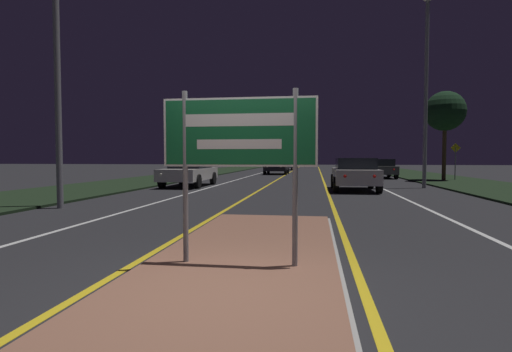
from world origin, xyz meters
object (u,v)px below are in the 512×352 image
Objects in this scene: car_approaching_2 at (286,164)px; streetlight_right_near at (427,50)px; warning_sign at (455,158)px; car_approaching_1 at (277,166)px; highway_sign at (239,141)px; car_receding_1 at (380,168)px; car_approaching_0 at (189,172)px; car_receding_0 at (355,173)px.

streetlight_right_near is at bearing -72.64° from car_approaching_2.
warning_sign is at bearing 61.39° from streetlight_right_near.
car_approaching_1 is at bearing 144.21° from warning_sign.
car_approaching_2 is at bearing 119.61° from warning_sign.
highway_sign is 0.51× the size of car_approaching_1.
car_approaching_0 reaches higher than car_receding_1.
car_receding_1 is at bearing 76.00° from car_receding_0.
car_approaching_0 is (-11.20, -10.14, 0.02)m from car_receding_1.
car_approaching_2 is at bearing 99.97° from car_receding_0.
car_receding_0 is at bearing -11.22° from car_approaching_0.
warning_sign is (4.12, -3.26, 0.74)m from car_receding_1.
car_receding_0 is at bearing 78.33° from highway_sign.
warning_sign reaches higher than highway_sign.
car_approaching_0 is at bearing 110.19° from highway_sign.
car_approaching_1 reaches higher than car_approaching_2.
car_receding_1 is 15.11m from car_approaching_0.
highway_sign is at bearing -114.18° from warning_sign.
warning_sign reaches higher than car_approaching_0.
streetlight_right_near is at bearing -60.40° from car_approaching_1.
highway_sign is 0.54× the size of car_receding_0.
warning_sign reaches higher than car_approaching_1.
car_approaching_1 reaches higher than car_approaching_0.
car_receding_0 is (-3.52, -2.03, -5.90)m from streetlight_right_near.
car_receding_1 is (2.94, 11.78, -0.04)m from car_receding_0.
highway_sign reaches higher than car_receding_1.
streetlight_right_near is 9.04m from warning_sign.
streetlight_right_near is 4.13× the size of warning_sign.
streetlight_right_near is 2.06× the size of car_approaching_2.
car_approaching_0 is (-5.50, 14.97, -0.96)m from highway_sign.
car_receding_1 is 0.95× the size of car_approaching_0.
car_receding_1 is at bearing -34.43° from car_approaching_1.
highway_sign is at bearing -101.67° from car_receding_0.
car_receding_1 is at bearing 93.41° from streetlight_right_near.
car_receding_1 is (-0.58, 9.75, -5.94)m from streetlight_right_near.
car_approaching_1 is (-5.18, 17.35, -0.03)m from car_receding_0.
car_receding_0 is at bearing -129.63° from warning_sign.
car_receding_1 is 9.85m from car_approaching_1.
highway_sign is 0.47× the size of car_approaching_0.
streetlight_right_near is 11.43m from car_receding_1.
car_approaching_0 is 2.06× the size of warning_sign.
streetlight_right_near is 30.22m from car_approaching_2.
warning_sign is at bearing -60.39° from car_approaching_2.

